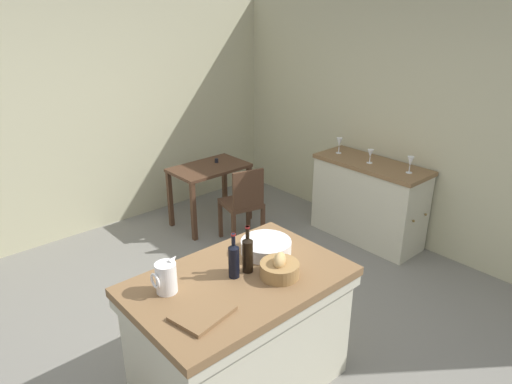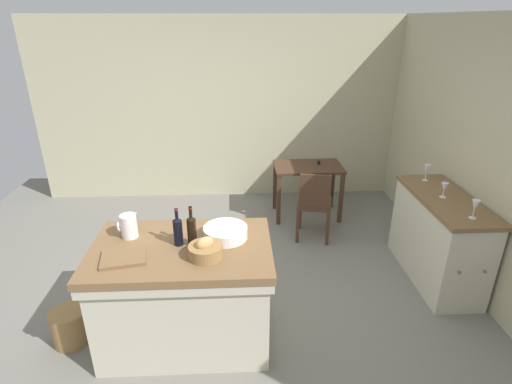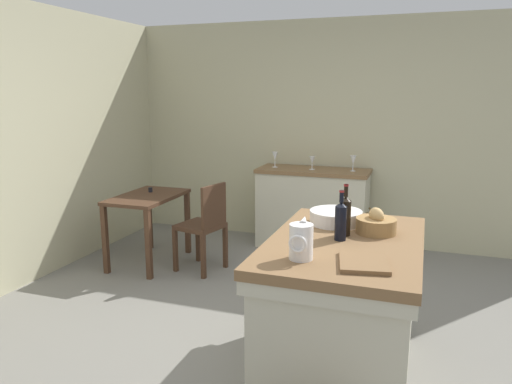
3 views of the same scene
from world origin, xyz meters
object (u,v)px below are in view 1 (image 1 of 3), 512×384
(cutting_board, at_px, (203,313))
(wine_bottle_dark, at_px, (248,253))
(wine_glass_left, at_px, (370,154))
(writing_desk, at_px, (209,176))
(wash_bowl, at_px, (266,247))
(bread_basket, at_px, (280,268))
(pitcher, at_px, (166,277))
(wine_glass_middle, at_px, (339,143))
(island_table, at_px, (240,329))
(wooden_chair, at_px, (243,203))
(wine_bottle_amber, at_px, (234,260))
(wine_glass_far_left, at_px, (410,162))
(side_cabinet, at_px, (368,201))

(cutting_board, relative_size, wine_bottle_dark, 0.98)
(wine_glass_left, bearing_deg, wine_bottle_dark, -162.46)
(writing_desk, relative_size, wash_bowl, 2.53)
(bread_basket, bearing_deg, wine_glass_left, 22.40)
(pitcher, xyz_separation_m, wine_glass_middle, (2.93, 1.05, 0.04))
(island_table, xyz_separation_m, wash_bowl, (0.35, 0.12, 0.46))
(island_table, height_order, wash_bowl, wash_bowl)
(wooden_chair, height_order, bread_basket, bread_basket)
(cutting_board, height_order, wine_bottle_amber, wine_bottle_amber)
(writing_desk, bearing_deg, wine_glass_middle, -43.95)
(wine_bottle_dark, height_order, wine_bottle_amber, wine_bottle_dark)
(island_table, relative_size, wine_glass_far_left, 8.12)
(wine_bottle_dark, distance_m, wine_glass_far_left, 2.44)
(wooden_chair, bearing_deg, writing_desk, 87.80)
(island_table, height_order, bread_basket, bread_basket)
(writing_desk, xyz_separation_m, bread_basket, (-1.20, -2.43, 0.35))
(cutting_board, relative_size, wine_glass_middle, 1.78)
(wine_glass_far_left, bearing_deg, wine_glass_middle, 91.45)
(wash_bowl, relative_size, wine_glass_middle, 1.98)
(wooden_chair, bearing_deg, wine_bottle_dark, -129.02)
(wooden_chair, distance_m, pitcher, 2.37)
(writing_desk, distance_m, wine_bottle_amber, 2.69)
(wine_bottle_amber, bearing_deg, island_table, -59.13)
(cutting_board, xyz_separation_m, wine_glass_far_left, (2.92, 0.48, 0.12))
(side_cabinet, height_order, pitcher, pitcher)
(wash_bowl, xyz_separation_m, wine_glass_far_left, (2.17, 0.20, 0.09))
(writing_desk, relative_size, wine_bottle_amber, 2.90)
(wine_bottle_dark, distance_m, wine_glass_middle, 2.69)
(wine_bottle_amber, height_order, wine_glass_middle, wine_bottle_amber)
(writing_desk, relative_size, wine_bottle_dark, 2.75)
(cutting_board, distance_m, wine_glass_far_left, 2.96)
(wooden_chair, height_order, wash_bowl, wash_bowl)
(bread_basket, distance_m, wine_bottle_amber, 0.30)
(wine_bottle_amber, relative_size, wine_glass_left, 2.06)
(wooden_chair, distance_m, bread_basket, 2.18)
(pitcher, relative_size, bread_basket, 0.93)
(writing_desk, distance_m, wine_glass_left, 1.89)
(island_table, bearing_deg, cutting_board, -158.43)
(pitcher, bearing_deg, wash_bowl, -3.77)
(wine_glass_far_left, bearing_deg, wash_bowl, -174.78)
(island_table, distance_m, wine_glass_left, 2.64)
(wooden_chair, xyz_separation_m, cutting_board, (-1.78, -1.77, 0.42))
(wine_glass_left, height_order, wine_glass_middle, wine_glass_middle)
(side_cabinet, height_order, wine_bottle_amber, wine_bottle_amber)
(wine_bottle_amber, bearing_deg, wine_glass_middle, 25.35)
(side_cabinet, xyz_separation_m, wine_glass_far_left, (0.01, -0.44, 0.58))
(pitcher, height_order, wine_glass_middle, pitcher)
(cutting_board, distance_m, wine_glass_middle, 3.21)
(pitcher, bearing_deg, wine_bottle_dark, -16.26)
(wine_glass_far_left, bearing_deg, wine_glass_left, 95.80)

